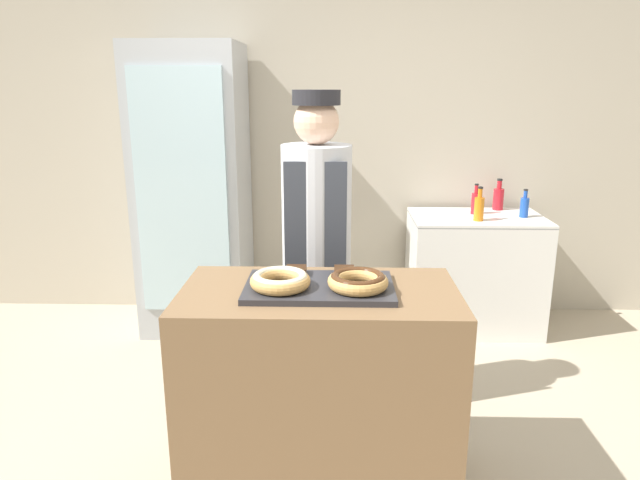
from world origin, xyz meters
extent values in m
cube|color=#BCB29E|center=(0.00, 2.13, 1.35)|extent=(8.00, 0.06, 2.70)
cube|color=brown|center=(0.00, 0.00, 0.46)|extent=(1.12, 0.60, 0.91)
cube|color=#2D2D33|center=(0.00, 0.00, 0.93)|extent=(0.59, 0.36, 0.02)
torus|color=tan|center=(-0.15, -0.04, 0.97)|extent=(0.24, 0.24, 0.06)
torus|color=beige|center=(-0.15, -0.04, 0.98)|extent=(0.22, 0.22, 0.03)
torus|color=tan|center=(0.15, -0.04, 0.97)|extent=(0.24, 0.24, 0.06)
torus|color=#472814|center=(0.15, -0.04, 0.98)|extent=(0.22, 0.22, 0.03)
cube|color=#382111|center=(-0.10, 0.12, 0.95)|extent=(0.08, 0.08, 0.03)
cube|color=#382111|center=(0.10, 0.12, 0.95)|extent=(0.08, 0.08, 0.03)
cylinder|color=#4C4C51|center=(-0.03, 0.65, 0.41)|extent=(0.25, 0.25, 0.81)
cylinder|color=silver|center=(-0.03, 0.65, 1.12)|extent=(0.35, 0.35, 0.61)
cube|color=#383D47|center=(-0.03, 0.49, 0.72)|extent=(0.30, 0.02, 1.28)
sphere|color=beige|center=(-0.03, 0.65, 1.54)|extent=(0.22, 0.22, 0.22)
cylinder|color=#232328|center=(-0.03, 0.65, 1.65)|extent=(0.23, 0.23, 0.07)
cube|color=#ADB2B7|center=(-0.93, 1.76, 0.99)|extent=(0.72, 0.62, 1.98)
cube|color=silver|center=(-0.93, 1.44, 1.03)|extent=(0.59, 0.02, 1.58)
cube|color=white|center=(1.06, 1.76, 0.41)|extent=(0.91, 0.58, 0.82)
cube|color=gray|center=(1.06, 1.76, 0.80)|extent=(0.91, 0.58, 0.01)
cylinder|color=red|center=(1.05, 1.83, 0.90)|extent=(0.06, 0.06, 0.15)
cylinder|color=red|center=(1.05, 1.83, 1.00)|extent=(0.03, 0.03, 0.06)
cylinder|color=black|center=(1.05, 1.83, 1.03)|extent=(0.03, 0.03, 0.01)
cylinder|color=red|center=(1.25, 1.98, 0.90)|extent=(0.07, 0.07, 0.15)
cylinder|color=red|center=(1.25, 1.98, 1.01)|extent=(0.03, 0.03, 0.06)
cylinder|color=black|center=(1.25, 1.98, 1.05)|extent=(0.04, 0.04, 0.01)
cylinder|color=orange|center=(1.02, 1.62, 0.90)|extent=(0.07, 0.07, 0.16)
cylinder|color=orange|center=(1.02, 1.62, 1.01)|extent=(0.03, 0.03, 0.06)
cylinder|color=black|center=(1.02, 1.62, 1.05)|extent=(0.03, 0.03, 0.01)
cylinder|color=#1E4CB2|center=(1.36, 1.73, 0.89)|extent=(0.06, 0.06, 0.13)
cylinder|color=#1E4CB2|center=(1.36, 1.73, 0.98)|extent=(0.03, 0.03, 0.05)
cylinder|color=black|center=(1.36, 1.73, 1.02)|extent=(0.03, 0.03, 0.01)
camera|label=1|loc=(0.06, -2.14, 1.70)|focal=32.00mm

